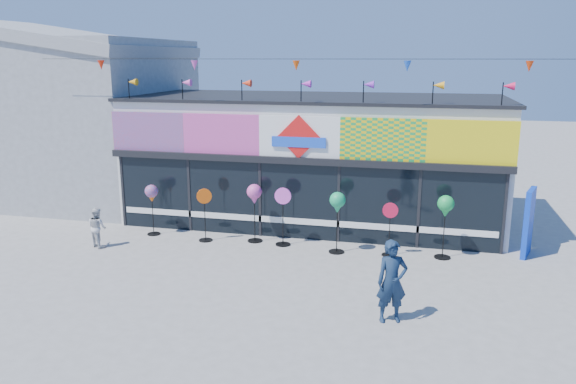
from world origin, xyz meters
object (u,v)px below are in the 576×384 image
(adult_man, at_px, (392,282))
(child, at_px, (97,227))
(spinner_2, at_px, (254,196))
(spinner_4, at_px, (337,204))
(blue_sign, at_px, (528,222))
(spinner_5, at_px, (390,228))
(spinner_6, at_px, (445,208))
(spinner_3, at_px, (283,215))
(spinner_0, at_px, (152,195))
(spinner_1, at_px, (205,213))

(adult_man, relative_size, child, 1.50)
(spinner_2, bearing_deg, spinner_4, -8.93)
(blue_sign, height_order, spinner_5, blue_sign)
(spinner_2, height_order, spinner_6, spinner_6)
(spinner_3, bearing_deg, adult_man, -51.34)
(spinner_0, relative_size, spinner_4, 0.90)
(blue_sign, xyz_separation_m, child, (-11.91, -2.14, -0.36))
(spinner_3, relative_size, adult_man, 0.98)
(spinner_5, distance_m, child, 8.32)
(spinner_6, bearing_deg, spinner_5, -173.56)
(blue_sign, xyz_separation_m, adult_man, (-3.39, -4.94, -0.07))
(spinner_1, distance_m, spinner_2, 1.58)
(spinner_5, bearing_deg, spinner_6, 6.44)
(spinner_2, distance_m, adult_man, 6.09)
(spinner_0, distance_m, adult_man, 8.62)
(spinner_5, relative_size, spinner_6, 0.86)
(spinner_3, bearing_deg, child, -164.84)
(spinner_4, height_order, adult_man, adult_man)
(spinner_6, bearing_deg, spinner_0, 179.62)
(blue_sign, xyz_separation_m, spinner_0, (-10.89, -0.71, 0.32))
(adult_man, bearing_deg, spinner_4, 94.26)
(blue_sign, bearing_deg, spinner_1, -156.81)
(spinner_0, bearing_deg, spinner_5, -1.75)
(spinner_2, relative_size, spinner_3, 1.02)
(spinner_3, relative_size, child, 1.47)
(spinner_2, relative_size, spinner_5, 1.16)
(spinner_5, bearing_deg, spinner_1, 179.71)
(spinner_0, relative_size, spinner_5, 1.05)
(spinner_0, distance_m, spinner_1, 1.85)
(spinner_4, distance_m, adult_man, 4.33)
(adult_man, distance_m, child, 8.98)
(spinner_6, relative_size, child, 1.51)
(adult_man, xyz_separation_m, child, (-8.53, 2.80, -0.29))
(spinner_5, relative_size, adult_man, 0.86)
(spinner_4, xyz_separation_m, spinner_6, (2.89, 0.24, 0.01))
(spinner_5, distance_m, spinner_6, 1.58)
(spinner_2, height_order, adult_man, adult_man)
(spinner_2, bearing_deg, child, -160.32)
(child, bearing_deg, spinner_6, -146.57)
(spinner_3, bearing_deg, blue_sign, 6.24)
(spinner_0, height_order, spinner_4, spinner_4)
(spinner_2, xyz_separation_m, spinner_3, (0.89, -0.13, -0.49))
(blue_sign, distance_m, spinner_0, 10.92)
(spinner_1, xyz_separation_m, child, (-2.82, -1.23, -0.26))
(spinner_0, height_order, spinner_1, spinner_1)
(spinner_4, xyz_separation_m, child, (-6.79, -1.13, -0.81))
(spinner_3, distance_m, spinner_5, 3.07)
(blue_sign, height_order, adult_man, blue_sign)
(spinner_2, xyz_separation_m, spinner_6, (5.40, -0.16, 0.01))
(spinner_0, bearing_deg, blue_sign, 3.73)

